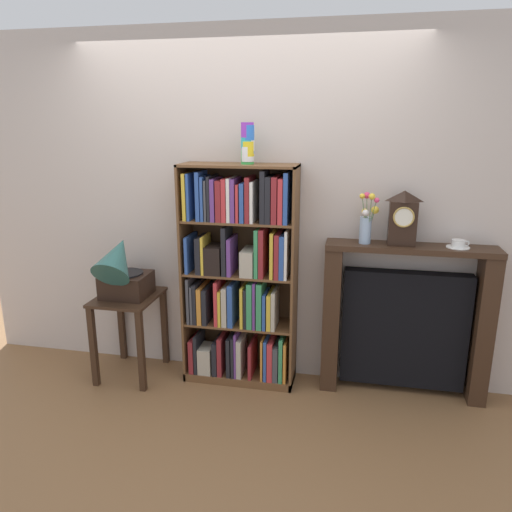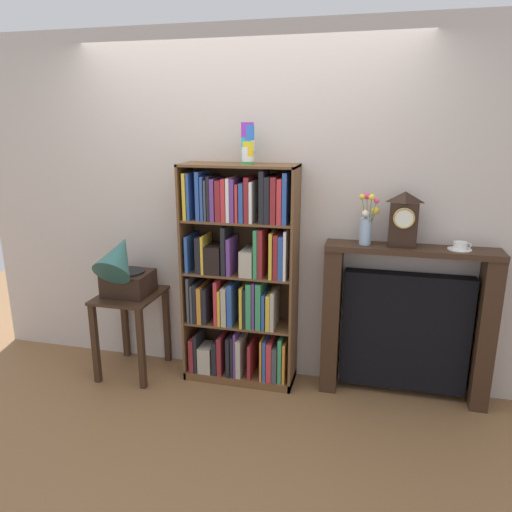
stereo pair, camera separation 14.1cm
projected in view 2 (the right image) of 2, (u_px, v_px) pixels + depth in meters
ground_plane at (236, 387)px, 3.69m from camera, size 7.77×6.40×0.02m
wall_back at (269, 210)px, 3.61m from camera, size 4.77×0.08×2.60m
bookshelf at (240, 281)px, 3.60m from camera, size 0.84×0.31×1.65m
cup_stack at (248, 143)px, 3.32m from camera, size 0.09×0.09×0.28m
side_table_left at (131, 315)px, 3.79m from camera, size 0.45×0.52×0.65m
gramophone at (123, 268)px, 3.62m from camera, size 0.34×0.48×0.55m
fireplace_mantel at (405, 324)px, 3.44m from camera, size 1.16×0.24×1.12m
mantel_clock at (403, 219)px, 3.24m from camera, size 0.18×0.12×0.37m
flower_vase at (367, 223)px, 3.30m from camera, size 0.14×0.15×0.36m
teacup_with_saucer at (460, 246)px, 3.19m from camera, size 0.15×0.15×0.05m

